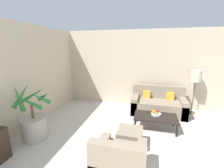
{
  "coord_description": "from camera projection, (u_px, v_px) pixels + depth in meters",
  "views": [
    {
      "loc": [
        -0.31,
        0.3,
        2.1
      ],
      "look_at": [
        -1.42,
        4.65,
        1.0
      ],
      "focal_mm": 24.0,
      "sensor_mm": 36.0,
      "label": 1
    }
  ],
  "objects": [
    {
      "name": "armchair",
      "position": [
        120.0,
        162.0,
        2.45
      ],
      "size": [
        0.83,
        0.77,
        0.79
      ],
      "color": "gray",
      "rests_on": "ground_plane"
    },
    {
      "name": "potted_palm",
      "position": [
        34.0,
        122.0,
        3.47
      ],
      "size": [
        0.85,
        0.86,
        1.32
      ],
      "color": "#ADA393",
      "rests_on": "ground_plane"
    },
    {
      "name": "apple_red",
      "position": [
        157.0,
        111.0,
        4.02
      ],
      "size": [
        0.08,
        0.08,
        0.08
      ],
      "color": "red",
      "rests_on": "fruit_bowl"
    },
    {
      "name": "fruit_bowl",
      "position": [
        156.0,
        114.0,
        3.98
      ],
      "size": [
        0.25,
        0.25,
        0.05
      ],
      "color": "beige",
      "rests_on": "coffee_table"
    },
    {
      "name": "orange_fruit",
      "position": [
        153.0,
        112.0,
        3.97
      ],
      "size": [
        0.09,
        0.09,
        0.09
      ],
      "color": "orange",
      "rests_on": "fruit_bowl"
    },
    {
      "name": "sofa_loveseat",
      "position": [
        158.0,
        105.0,
        4.86
      ],
      "size": [
        1.67,
        0.83,
        0.86
      ],
      "color": "gray",
      "rests_on": "ground_plane"
    },
    {
      "name": "wall_left",
      "position": [
        5.0,
        82.0,
        3.29
      ],
      "size": [
        0.06,
        7.26,
        2.7
      ],
      "color": "beige",
      "rests_on": "ground_plane"
    },
    {
      "name": "floor_lamp",
      "position": [
        196.0,
        78.0,
        4.66
      ],
      "size": [
        0.32,
        0.32,
        1.41
      ],
      "color": "brown",
      "rests_on": "ground_plane"
    },
    {
      "name": "apple_green",
      "position": [
        156.0,
        113.0,
        3.9
      ],
      "size": [
        0.06,
        0.06,
        0.06
      ],
      "color": "olive",
      "rests_on": "fruit_bowl"
    },
    {
      "name": "wall_back",
      "position": [
        159.0,
        70.0,
        5.17
      ],
      "size": [
        8.29,
        0.06,
        2.7
      ],
      "color": "beige",
      "rests_on": "ground_plane"
    },
    {
      "name": "coffee_table",
      "position": [
        155.0,
        118.0,
        3.92
      ],
      "size": [
        1.09,
        0.63,
        0.35
      ],
      "color": "black",
      "rests_on": "ground_plane"
    },
    {
      "name": "ottoman",
      "position": [
        130.0,
        138.0,
        3.25
      ],
      "size": [
        0.53,
        0.51,
        0.38
      ],
      "color": "gray",
      "rests_on": "ground_plane"
    }
  ]
}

